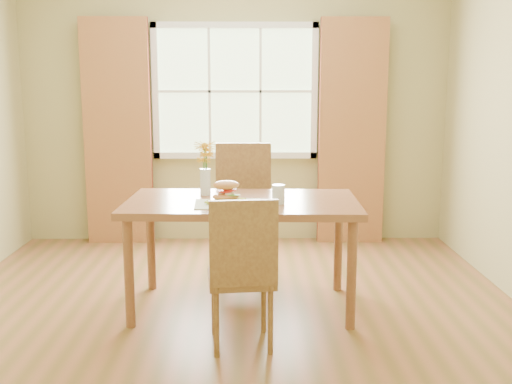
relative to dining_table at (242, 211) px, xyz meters
The scene contains 12 objects.
room 0.65m from the dining_table, behind, with size 4.24×3.84×2.74m.
window 2.04m from the dining_table, 92.74° to the left, with size 1.62×0.06×1.32m.
curtain_left 2.21m from the dining_table, 124.76° to the left, with size 0.65×0.08×2.20m, color maroon.
curtain_right 2.12m from the dining_table, 59.33° to the left, with size 0.65×0.08×2.20m, color maroon.
dining_table is the anchor object (origin of this frame).
chair_near 0.73m from the dining_table, 89.31° to the right, with size 0.43×0.43×0.94m.
chair_far 0.72m from the dining_table, 89.96° to the left, with size 0.46×0.46×1.10m.
placemat 0.19m from the dining_table, 121.54° to the right, with size 0.45×0.33×0.01m, color beige.
plate 0.19m from the dining_table, 132.30° to the right, with size 0.22×0.22×0.01m, color #9FB32C.
croissant_sandwich 0.21m from the dining_table, 141.02° to the right, with size 0.20×0.15×0.14m.
water_glass 0.31m from the dining_table, 26.72° to the right, with size 0.09×0.09×0.13m.
flower_vase 0.47m from the dining_table, 143.31° to the left, with size 0.16×0.16×0.39m.
Camera 1 is at (0.15, -4.09, 1.59)m, focal length 42.00 mm.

